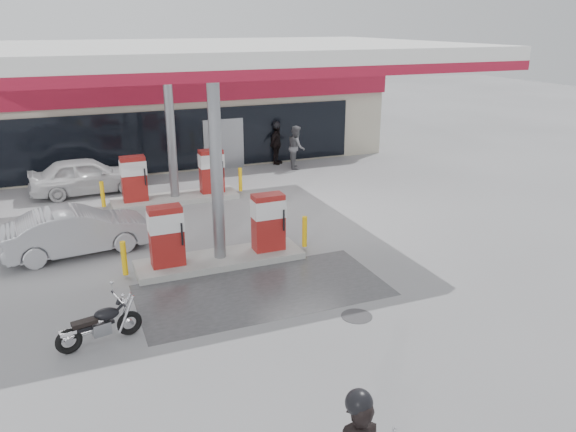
# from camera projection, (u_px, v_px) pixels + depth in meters

# --- Properties ---
(ground) EXTENTS (90.00, 90.00, 0.00)m
(ground) POSITION_uv_depth(u_px,v_px,m) (243.00, 294.00, 13.51)
(ground) COLOR gray
(ground) RESTS_ON ground
(wet_patch) EXTENTS (6.00, 3.00, 0.00)m
(wet_patch) POSITION_uv_depth(u_px,v_px,m) (263.00, 290.00, 13.69)
(wet_patch) COLOR #4C4C4F
(wet_patch) RESTS_ON ground
(drain_cover) EXTENTS (0.70, 0.70, 0.01)m
(drain_cover) POSITION_uv_depth(u_px,v_px,m) (357.00, 316.00, 12.48)
(drain_cover) COLOR #38383A
(drain_cover) RESTS_ON ground
(store_building) EXTENTS (22.00, 8.22, 4.00)m
(store_building) POSITION_uv_depth(u_px,v_px,m) (139.00, 114.00, 26.77)
(store_building) COLOR beige
(store_building) RESTS_ON ground
(canopy) EXTENTS (16.00, 10.02, 5.51)m
(canopy) POSITION_uv_depth(u_px,v_px,m) (185.00, 56.00, 16.14)
(canopy) COLOR silver
(canopy) RESTS_ON ground
(pump_island_near) EXTENTS (5.14, 1.30, 1.78)m
(pump_island_near) POSITION_uv_depth(u_px,v_px,m) (219.00, 238.00, 15.02)
(pump_island_near) COLOR #9E9E99
(pump_island_near) RESTS_ON ground
(pump_island_far) EXTENTS (5.14, 1.30, 1.78)m
(pump_island_far) POSITION_uv_depth(u_px,v_px,m) (174.00, 182.00, 20.27)
(pump_island_far) COLOR #9E9E99
(pump_island_far) RESTS_ON ground
(parked_motorcycle) EXTENTS (1.75, 0.68, 0.91)m
(parked_motorcycle) POSITION_uv_depth(u_px,v_px,m) (101.00, 326.00, 11.32)
(parked_motorcycle) COLOR black
(parked_motorcycle) RESTS_ON ground
(sedan_white) EXTENTS (4.17, 1.82, 1.40)m
(sedan_white) POSITION_uv_depth(u_px,v_px,m) (86.00, 176.00, 21.16)
(sedan_white) COLOR silver
(sedan_white) RESTS_ON ground
(attendant) EXTENTS (0.95, 1.09, 1.89)m
(attendant) POSITION_uv_depth(u_px,v_px,m) (296.00, 147.00, 24.79)
(attendant) COLOR slate
(attendant) RESTS_ON ground
(hatchback_silver) EXTENTS (4.13, 1.84, 1.32)m
(hatchback_silver) POSITION_uv_depth(u_px,v_px,m) (77.00, 231.00, 15.71)
(hatchback_silver) COLOR #A7A9AF
(hatchback_silver) RESTS_ON ground
(parked_car_right) EXTENTS (4.31, 3.12, 1.09)m
(parked_car_right) POSITION_uv_depth(u_px,v_px,m) (343.00, 136.00, 29.15)
(parked_car_right) COLOR #49140F
(parked_car_right) RESTS_ON ground
(biker_walking) EXTENTS (1.10, 1.06, 1.84)m
(biker_walking) POSITION_uv_depth(u_px,v_px,m) (276.00, 144.00, 25.47)
(biker_walking) COLOR black
(biker_walking) RESTS_ON ground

